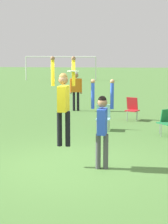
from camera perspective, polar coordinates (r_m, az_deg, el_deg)
The scene contains 9 objects.
ground_plane at distance 9.12m, azimuth -1.73°, elevation -8.30°, with size 120.00×120.00×0.00m, color #4C7A38.
person_jumping at distance 8.78m, azimuth -3.16°, elevation 1.96°, with size 0.59×0.45×2.13m.
person_defending at distance 8.69m, azimuth 2.79°, elevation -1.55°, with size 0.55×0.41×2.12m.
frisbee at distance 8.57m, azimuth -1.68°, elevation 6.23°, with size 0.26×0.26×0.04m.
camping_chair_2 at distance 13.26m, azimuth 2.95°, elevation -0.52°, with size 0.52×0.56×0.90m.
camping_chair_3 at distance 12.75m, azimuth 12.60°, elevation -1.20°, with size 0.76×0.84×0.85m.
camping_chair_5 at distance 15.27m, azimuth 7.35°, elevation 0.71°, with size 0.62×0.68×0.92m.
person_spectator_near at distance 17.50m, azimuth -1.24°, elevation 3.82°, with size 0.59×0.26×1.84m.
soccer_goal at distance 37.28m, azimuth -3.61°, elevation 7.71°, with size 7.10×0.10×2.35m.
Camera 1 is at (1.16, -8.63, 2.72)m, focal length 60.00 mm.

